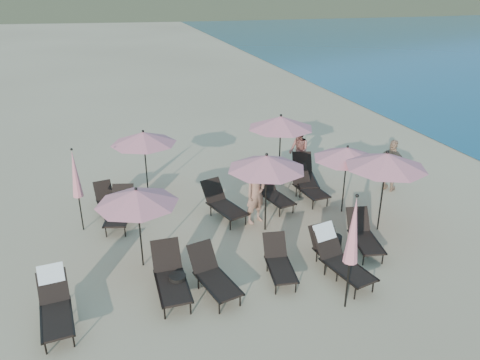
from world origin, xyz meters
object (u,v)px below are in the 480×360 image
object	(u,v)px
lounger_5	(364,235)
lounger_2	(213,275)
umbrella_closed_0	(353,231)
beachgoer_a	(256,193)
lounger_11	(305,174)
lounger_3	(339,257)
umbrella_open_2	(387,160)
lounger_6	(120,210)
side_table_1	(334,243)
lounger_4	(330,251)
lounger_8	(223,203)
lounger_0	(55,303)
umbrella_open_3	(144,138)
umbrella_open_4	(281,122)
umbrella_closed_1	(75,174)
lounger_10	(308,185)
lounger_12	(279,262)
side_table_0	(178,284)
umbrella_open_1	(267,162)
umbrella_open_0	(137,197)
lounger_1	(171,276)
umbrella_open_5	(347,153)
beachgoer_c	(392,166)
lounger_7	(107,201)
lounger_9	(274,193)
beachgoer_b	(299,151)

from	to	relation	value
lounger_5	lounger_2	bearing A→B (deg)	-160.91
lounger_5	umbrella_closed_0	bearing A→B (deg)	-117.92
beachgoer_a	lounger_11	bearing A→B (deg)	14.49
lounger_3	umbrella_open_2	bearing A→B (deg)	25.96
lounger_6	side_table_1	size ratio (longest dim) A/B	4.31
lounger_4	lounger_8	size ratio (longest dim) A/B	0.83
lounger_0	umbrella_open_3	bearing A→B (deg)	60.45
lounger_4	umbrella_open_4	world-z (taller)	umbrella_open_4
lounger_2	umbrella_closed_1	bearing A→B (deg)	112.99
lounger_10	lounger_12	bearing A→B (deg)	-129.02
lounger_4	side_table_0	bearing A→B (deg)	175.10
lounger_8	beachgoer_a	world-z (taller)	beachgoer_a
lounger_3	lounger_11	world-z (taller)	lounger_3
side_table_0	side_table_1	size ratio (longest dim) A/B	1.17
lounger_8	lounger_12	size ratio (longest dim) A/B	1.18
lounger_2	umbrella_open_1	distance (m)	3.64
umbrella_open_0	beachgoer_a	size ratio (longest dim) A/B	1.15
lounger_1	lounger_11	bearing A→B (deg)	40.65
lounger_5	umbrella_open_5	bearing A→B (deg)	86.79
umbrella_open_4	lounger_8	bearing A→B (deg)	-141.61
lounger_11	lounger_0	bearing A→B (deg)	-133.59
lounger_12	umbrella_open_3	size ratio (longest dim) A/B	0.69
umbrella_open_3	lounger_0	bearing A→B (deg)	-113.73
umbrella_open_1	umbrella_open_4	bearing A→B (deg)	62.52
umbrella_open_2	beachgoer_c	world-z (taller)	umbrella_open_2
beachgoer_c	side_table_0	bearing A→B (deg)	79.46
lounger_7	umbrella_open_5	bearing A→B (deg)	-25.58
umbrella_open_2	umbrella_closed_1	xyz separation A→B (m)	(-8.27, 2.47, -0.40)
umbrella_open_4	side_table_1	bearing A→B (deg)	-93.28
lounger_9	lounger_12	size ratio (longest dim) A/B	1.06
umbrella_open_2	umbrella_closed_0	bearing A→B (deg)	-132.36
lounger_0	lounger_1	world-z (taller)	lounger_0
lounger_8	beachgoer_b	distance (m)	4.55
lounger_1	lounger_12	distance (m)	2.65
lounger_9	umbrella_open_4	xyz separation A→B (m)	(0.90, 1.83, 1.78)
umbrella_closed_0	beachgoer_b	xyz separation A→B (m)	(2.13, 7.64, -1.08)
lounger_5	lounger_8	xyz separation A→B (m)	(-3.15, 2.91, 0.03)
lounger_4	lounger_7	world-z (taller)	lounger_4
lounger_4	lounger_12	distance (m)	1.43
lounger_7	lounger_11	xyz separation A→B (m)	(6.70, 0.00, 0.10)
umbrella_closed_1	side_table_0	world-z (taller)	umbrella_closed_1
lounger_3	lounger_12	xyz separation A→B (m)	(-1.41, 0.40, -0.13)
lounger_2	lounger_7	size ratio (longest dim) A/B	1.16
umbrella_open_1	beachgoer_a	bearing A→B (deg)	100.79
lounger_1	lounger_11	xyz separation A→B (m)	(5.44, 4.69, 0.00)
lounger_11	lounger_3	bearing A→B (deg)	-90.80
umbrella_closed_0	side_table_0	world-z (taller)	umbrella_closed_0
lounger_2	lounger_5	size ratio (longest dim) A/B	1.04
lounger_6	umbrella_closed_1	xyz separation A→B (m)	(-1.09, -0.08, 1.30)
umbrella_closed_1	beachgoer_c	xyz separation A→B (m)	(10.16, -0.14, -0.85)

